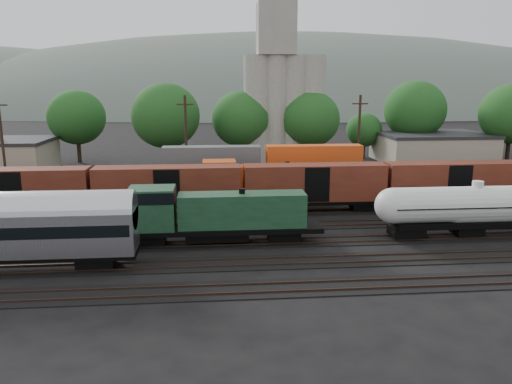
{
  "coord_description": "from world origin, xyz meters",
  "views": [
    {
      "loc": [
        -8.54,
        -46.2,
        13.59
      ],
      "look_at": [
        -4.24,
        2.0,
        3.0
      ],
      "focal_mm": 35.0,
      "sensor_mm": 36.0,
      "label": 1
    }
  ],
  "objects": [
    {
      "name": "ground",
      "position": [
        0.0,
        0.0,
        0.0
      ],
      "size": [
        600.0,
        600.0,
        0.0
      ],
      "primitive_type": "plane",
      "color": "black"
    },
    {
      "name": "tracks",
      "position": [
        0.0,
        0.0,
        0.05
      ],
      "size": [
        180.0,
        33.2,
        0.2
      ],
      "color": "black",
      "rests_on": "ground"
    },
    {
      "name": "green_locomotive",
      "position": [
        -9.21,
        -5.0,
        2.71
      ],
      "size": [
        18.02,
        3.18,
        4.77
      ],
      "color": "black",
      "rests_on": "ground"
    },
    {
      "name": "tank_car_a",
      "position": [
        14.83,
        -5.0,
        2.86
      ],
      "size": [
        18.45,
        3.3,
        4.83
      ],
      "color": "silver",
      "rests_on": "ground"
    },
    {
      "name": "orange_locomotive",
      "position": [
        -3.07,
        10.0,
        2.66
      ],
      "size": [
        18.69,
        3.12,
        4.67
      ],
      "color": "black",
      "rests_on": "ground"
    },
    {
      "name": "container_wall",
      "position": [
        9.19,
        15.0,
        2.22
      ],
      "size": [
        179.82,
        2.6,
        5.8
      ],
      "color": "black",
      "rests_on": "ground"
    },
    {
      "name": "grain_silo",
      "position": [
        3.28,
        36.0,
        11.26
      ],
      "size": [
        13.4,
        5.0,
        29.0
      ],
      "color": "#9C9A8F",
      "rests_on": "ground"
    },
    {
      "name": "industrial_sheds",
      "position": [
        6.63,
        35.25,
        2.56
      ],
      "size": [
        119.38,
        17.26,
        5.1
      ],
      "color": "#9E937F",
      "rests_on": "ground"
    },
    {
      "name": "tree_band",
      "position": [
        1.4,
        36.88,
        7.93
      ],
      "size": [
        167.51,
        20.44,
        14.06
      ],
      "color": "black",
      "rests_on": "ground"
    },
    {
      "name": "utility_poles",
      "position": [
        0.0,
        22.0,
        6.21
      ],
      "size": [
        122.2,
        0.36,
        12.0
      ],
      "color": "black",
      "rests_on": "ground"
    },
    {
      "name": "distant_hills",
      "position": [
        23.92,
        260.0,
        -20.56
      ],
      "size": [
        860.0,
        286.0,
        130.0
      ],
      "color": "#59665B",
      "rests_on": "ground"
    }
  ]
}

